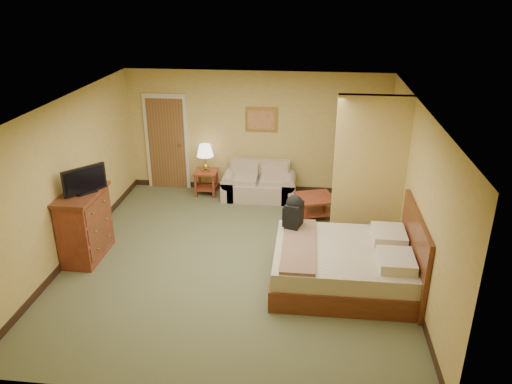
# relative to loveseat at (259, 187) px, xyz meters

# --- Properties ---
(floor) EXTENTS (6.00, 6.00, 0.00)m
(floor) POSITION_rel_loveseat_xyz_m (-0.10, -2.57, -0.25)
(floor) COLOR #565D3C
(floor) RESTS_ON ground
(ceiling) EXTENTS (6.00, 6.00, 0.00)m
(ceiling) POSITION_rel_loveseat_xyz_m (-0.10, -2.57, 2.35)
(ceiling) COLOR white
(ceiling) RESTS_ON back_wall
(back_wall) EXTENTS (5.50, 0.02, 2.60)m
(back_wall) POSITION_rel_loveseat_xyz_m (-0.10, 0.43, 1.05)
(back_wall) COLOR tan
(back_wall) RESTS_ON floor
(left_wall) EXTENTS (0.02, 6.00, 2.60)m
(left_wall) POSITION_rel_loveseat_xyz_m (-2.85, -2.57, 1.05)
(left_wall) COLOR tan
(left_wall) RESTS_ON floor
(right_wall) EXTENTS (0.02, 6.00, 2.60)m
(right_wall) POSITION_rel_loveseat_xyz_m (2.65, -2.57, 1.05)
(right_wall) COLOR tan
(right_wall) RESTS_ON floor
(partition) EXTENTS (1.20, 0.15, 2.60)m
(partition) POSITION_rel_loveseat_xyz_m (2.05, -1.64, 1.05)
(partition) COLOR tan
(partition) RESTS_ON floor
(door) EXTENTS (0.94, 0.16, 2.10)m
(door) POSITION_rel_loveseat_xyz_m (-2.05, 0.40, 0.78)
(door) COLOR beige
(door) RESTS_ON floor
(baseboard) EXTENTS (5.50, 0.02, 0.12)m
(baseboard) POSITION_rel_loveseat_xyz_m (-0.10, 0.42, -0.19)
(baseboard) COLOR black
(baseboard) RESTS_ON floor
(loveseat) EXTENTS (1.54, 0.71, 0.78)m
(loveseat) POSITION_rel_loveseat_xyz_m (0.00, 0.00, 0.00)
(loveseat) COLOR tan
(loveseat) RESTS_ON floor
(side_table) EXTENTS (0.48, 0.48, 0.53)m
(side_table) POSITION_rel_loveseat_xyz_m (-1.15, 0.08, 0.10)
(side_table) COLOR maroon
(side_table) RESTS_ON floor
(table_lamp) EXTENTS (0.35, 0.35, 0.58)m
(table_lamp) POSITION_rel_loveseat_xyz_m (-1.15, 0.08, 0.72)
(table_lamp) COLOR #AB8E3F
(table_lamp) RESTS_ON side_table
(coffee_table) EXTENTS (0.85, 0.85, 0.44)m
(coffee_table) POSITION_rel_loveseat_xyz_m (1.18, -0.82, 0.06)
(coffee_table) COLOR maroon
(coffee_table) RESTS_ON floor
(wall_picture) EXTENTS (0.67, 0.04, 0.52)m
(wall_picture) POSITION_rel_loveseat_xyz_m (0.00, 0.41, 1.35)
(wall_picture) COLOR #B78E3F
(wall_picture) RESTS_ON back_wall
(dresser) EXTENTS (0.57, 1.09, 1.16)m
(dresser) POSITION_rel_loveseat_xyz_m (-2.58, -2.74, 0.33)
(dresser) COLOR maroon
(dresser) RESTS_ON floor
(tv) EXTENTS (0.50, 0.58, 0.44)m
(tv) POSITION_rel_loveseat_xyz_m (-2.48, -2.74, 1.11)
(tv) COLOR black
(tv) RESTS_ON dresser
(bed) EXTENTS (2.21, 1.88, 1.21)m
(bed) POSITION_rel_loveseat_xyz_m (1.71, -3.09, 0.08)
(bed) COLOR #552613
(bed) RESTS_ON floor
(backpack) EXTENTS (0.31, 0.38, 0.58)m
(backpack) POSITION_rel_loveseat_xyz_m (0.83, -2.51, 0.65)
(backpack) COLOR black
(backpack) RESTS_ON bed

